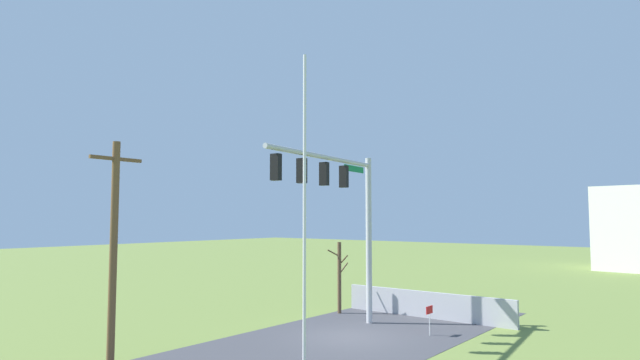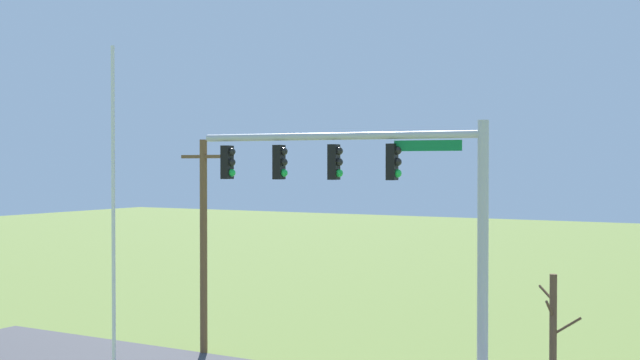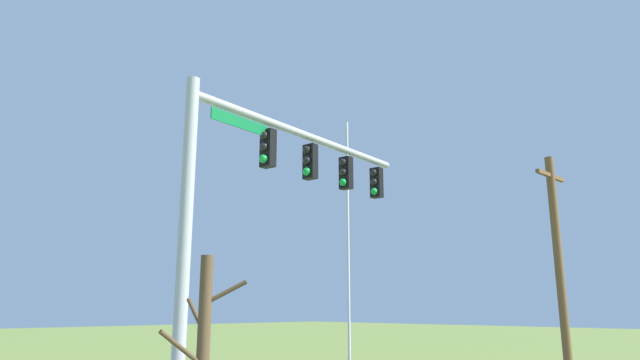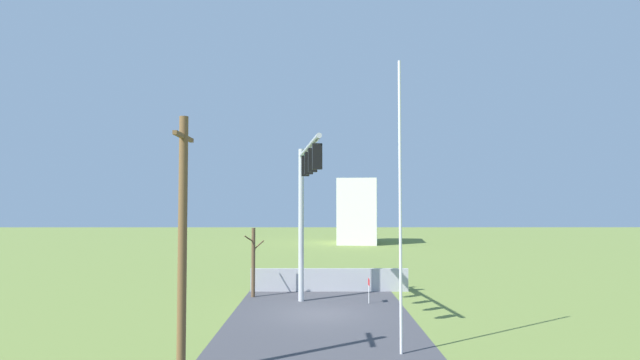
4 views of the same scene
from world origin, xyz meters
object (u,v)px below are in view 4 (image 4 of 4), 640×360
Objects in this scene: flagpole at (400,206)px; open_sign at (369,285)px; utility_pole at (182,240)px; bare_tree at (253,261)px; signal_mast at (306,189)px; distant_building at (358,211)px.

flagpole is 9.32m from open_sign.
utility_pole is 2.06× the size of bare_tree.
signal_mast is 39.80m from distant_building.
distant_building reaches higher than open_sign.
signal_mast is 9.48m from utility_pole.
bare_tree is at bearing 38.22° from signal_mast.
signal_mast is 1.02× the size of distant_building.
bare_tree is 0.46× the size of distant_building.
open_sign is at bearing 1.63° from flagpole.
bare_tree is (3.64, 2.87, -3.76)m from signal_mast.
utility_pole is (-2.17, 6.70, -0.98)m from flagpole.
flagpole is 7.11m from utility_pole.
flagpole is 1.24× the size of distant_building.
bare_tree is (10.16, 6.21, -3.02)m from flagpole.
flagpole is at bearing -175.81° from distant_building.
flagpole reaches higher than bare_tree.
signal_mast reaches higher than bare_tree.
bare_tree is (12.34, -0.49, -2.04)m from utility_pole.
open_sign is (1.89, -3.10, -4.75)m from signal_mast.
distant_building is (45.91, -2.13, -0.96)m from flagpole.
bare_tree is at bearing 73.69° from open_sign.
flagpole is (-6.52, -3.34, -0.74)m from signal_mast.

